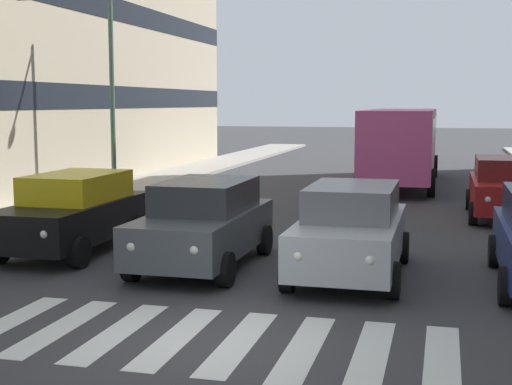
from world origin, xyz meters
TOP-DOWN VIEW (x-y plane):
  - ground_plane at (0.00, 0.00)m, footprint 180.00×180.00m
  - crosswalk_markings at (0.00, 0.00)m, footprint 6.75×2.80m
  - car_1 at (-1.44, -4.27)m, footprint 2.02×4.44m
  - car_2 at (1.51, -4.33)m, footprint 2.02×4.44m
  - car_3 at (4.75, -5.02)m, footprint 2.02×4.44m
  - car_row2_0 at (-4.79, -12.36)m, footprint 2.02×4.44m
  - bus_behind_traffic at (-1.44, -20.28)m, footprint 2.78×10.50m
  - street_lamp_right at (7.34, -13.24)m, footprint 2.54×0.28m

SIDE VIEW (x-z plane):
  - ground_plane at x=0.00m, z-range 0.00..0.00m
  - crosswalk_markings at x=0.00m, z-range 0.00..0.01m
  - car_1 at x=-1.44m, z-range 0.03..1.75m
  - car_2 at x=1.51m, z-range 0.03..1.75m
  - car_3 at x=4.75m, z-range 0.03..1.75m
  - car_row2_0 at x=-4.79m, z-range 0.03..1.75m
  - bus_behind_traffic at x=-1.44m, z-range 0.36..3.36m
  - street_lamp_right at x=7.34m, z-range 0.92..8.36m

